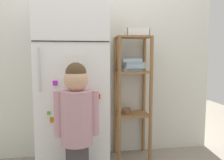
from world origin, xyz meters
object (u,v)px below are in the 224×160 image
(refrigerator, at_px, (73,82))
(pantry_shelf_unit, at_px, (132,83))
(child_standing, at_px, (77,117))
(fruit_bin, at_px, (136,33))

(refrigerator, xyz_separation_m, pantry_shelf_unit, (0.62, 0.16, -0.04))
(child_standing, bearing_deg, fruit_bin, 45.55)
(refrigerator, relative_size, child_standing, 1.61)
(child_standing, relative_size, pantry_shelf_unit, 0.81)
(refrigerator, relative_size, pantry_shelf_unit, 1.30)
(refrigerator, xyz_separation_m, fruit_bin, (0.66, 0.16, 0.49))
(child_standing, bearing_deg, pantry_shelf_unit, 47.03)
(pantry_shelf_unit, distance_m, fruit_bin, 0.53)
(refrigerator, relative_size, fruit_bin, 7.23)
(pantry_shelf_unit, relative_size, fruit_bin, 5.55)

